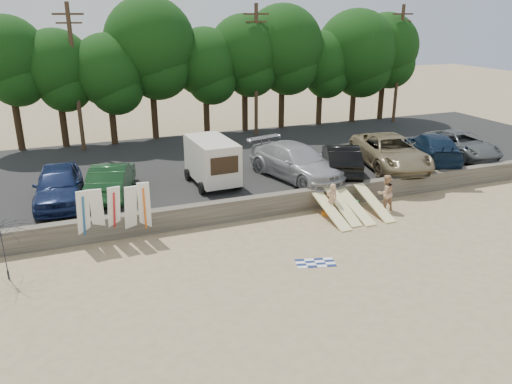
# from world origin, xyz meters

# --- Properties ---
(ground) EXTENTS (120.00, 120.00, 0.00)m
(ground) POSITION_xyz_m (0.00, 0.00, 0.00)
(ground) COLOR tan
(ground) RESTS_ON ground
(seawall) EXTENTS (44.00, 0.50, 1.00)m
(seawall) POSITION_xyz_m (0.00, 3.00, 0.50)
(seawall) COLOR #6B6356
(seawall) RESTS_ON ground
(parking_lot) EXTENTS (44.00, 14.50, 0.70)m
(parking_lot) POSITION_xyz_m (0.00, 10.50, 0.35)
(parking_lot) COLOR #282828
(parking_lot) RESTS_ON ground
(treeline) EXTENTS (32.53, 6.30, 9.52)m
(treeline) POSITION_xyz_m (1.45, 17.55, 6.41)
(treeline) COLOR #382616
(treeline) RESTS_ON parking_lot
(utility_poles) EXTENTS (25.80, 0.26, 9.00)m
(utility_poles) POSITION_xyz_m (2.00, 16.00, 5.43)
(utility_poles) COLOR #473321
(utility_poles) RESTS_ON parking_lot
(box_trailer) EXTENTS (2.25, 3.80, 2.36)m
(box_trailer) POSITION_xyz_m (-4.26, 6.27, 2.02)
(box_trailer) COLOR beige
(box_trailer) RESTS_ON parking_lot
(car_0) EXTENTS (2.43, 5.30, 1.76)m
(car_0) POSITION_xyz_m (-11.62, 6.30, 1.58)
(car_0) COLOR #16224D
(car_0) RESTS_ON parking_lot
(car_1) EXTENTS (2.90, 5.13, 1.60)m
(car_1) POSITION_xyz_m (-9.24, 6.53, 1.50)
(car_1) COLOR #153A1B
(car_1) RESTS_ON parking_lot
(car_2) EXTENTS (3.96, 6.60, 1.79)m
(car_2) POSITION_xyz_m (0.20, 5.66, 1.60)
(car_2) COLOR #A9A8AD
(car_2) RESTS_ON parking_lot
(car_3) EXTENTS (3.63, 5.28, 1.65)m
(car_3) POSITION_xyz_m (2.85, 5.48, 1.52)
(car_3) COLOR black
(car_3) RESTS_ON parking_lot
(car_4) EXTENTS (4.34, 6.97, 1.80)m
(car_4) POSITION_xyz_m (6.11, 5.53, 1.60)
(car_4) COLOR #857554
(car_4) RESTS_ON parking_lot
(car_5) EXTENTS (4.35, 6.11, 1.64)m
(car_5) POSITION_xyz_m (9.22, 5.70, 1.52)
(car_5) COLOR #0E1D33
(car_5) RESTS_ON parking_lot
(car_6) EXTENTS (2.81, 5.50, 1.49)m
(car_6) POSITION_xyz_m (11.62, 5.89, 1.44)
(car_6) COLOR #535759
(car_6) RESTS_ON parking_lot
(surfboard_upright_0) EXTENTS (0.61, 0.83, 2.52)m
(surfboard_upright_0) POSITION_xyz_m (-10.79, 2.60, 1.26)
(surfboard_upright_0) COLOR white
(surfboard_upright_0) RESTS_ON ground
(surfboard_upright_1) EXTENTS (0.57, 0.83, 2.51)m
(surfboard_upright_1) POSITION_xyz_m (-10.23, 2.64, 1.26)
(surfboard_upright_1) COLOR white
(surfboard_upright_1) RESTS_ON ground
(surfboard_upright_2) EXTENTS (0.60, 0.83, 2.52)m
(surfboard_upright_2) POSITION_xyz_m (-9.59, 2.63, 1.26)
(surfboard_upright_2) COLOR white
(surfboard_upright_2) RESTS_ON ground
(surfboard_upright_3) EXTENTS (0.56, 0.87, 2.50)m
(surfboard_upright_3) POSITION_xyz_m (-8.93, 2.54, 1.25)
(surfboard_upright_3) COLOR white
(surfboard_upright_3) RESTS_ON ground
(surfboard_upright_4) EXTENTS (0.58, 0.69, 2.55)m
(surfboard_upright_4) POSITION_xyz_m (-8.34, 2.60, 1.27)
(surfboard_upright_4) COLOR white
(surfboard_upright_4) RESTS_ON ground
(surfboard_low_0) EXTENTS (0.56, 2.90, 0.91)m
(surfboard_low_0) POSITION_xyz_m (-0.08, 1.33, 0.46)
(surfboard_low_0) COLOR #FEF0A0
(surfboard_low_0) RESTS_ON ground
(surfboard_low_1) EXTENTS (0.56, 2.83, 1.13)m
(surfboard_low_1) POSITION_xyz_m (0.60, 1.54, 0.56)
(surfboard_low_1) COLOR #FEF0A0
(surfboard_low_1) RESTS_ON ground
(surfboard_low_2) EXTENTS (0.56, 2.90, 0.92)m
(surfboard_low_2) POSITION_xyz_m (1.25, 1.43, 0.46)
(surfboard_low_2) COLOR #FEF0A0
(surfboard_low_2) RESTS_ON ground
(surfboard_low_3) EXTENTS (0.56, 2.87, 1.02)m
(surfboard_low_3) POSITION_xyz_m (2.28, 1.39, 0.51)
(surfboard_low_3) COLOR #FEF0A0
(surfboard_low_3) RESTS_ON ground
(beachgoer_a) EXTENTS (0.58, 0.38, 1.58)m
(beachgoer_a) POSITION_xyz_m (0.24, 1.86, 0.79)
(beachgoer_a) COLOR tan
(beachgoer_a) RESTS_ON ground
(beachgoer_b) EXTENTS (0.90, 0.72, 1.80)m
(beachgoer_b) POSITION_xyz_m (2.94, 1.44, 0.90)
(beachgoer_b) COLOR tan
(beachgoer_b) RESTS_ON ground
(cooler) EXTENTS (0.45, 0.40, 0.32)m
(cooler) POSITION_xyz_m (1.85, 2.40, 0.16)
(cooler) COLOR #278F4F
(cooler) RESTS_ON ground
(gear_bag) EXTENTS (0.38, 0.35, 0.22)m
(gear_bag) POSITION_xyz_m (-0.08, 1.90, 0.11)
(gear_bag) COLOR #C46717
(gear_bag) RESTS_ON ground
(beach_towel) EXTENTS (1.83, 1.83, 0.00)m
(beach_towel) POSITION_xyz_m (-2.74, -2.19, 0.01)
(beach_towel) COLOR white
(beach_towel) RESTS_ON ground
(beach_umbrella) EXTENTS (3.40, 3.41, 2.22)m
(beach_umbrella) POSITION_xyz_m (-13.56, 0.81, 1.11)
(beach_umbrella) COLOR black
(beach_umbrella) RESTS_ON ground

